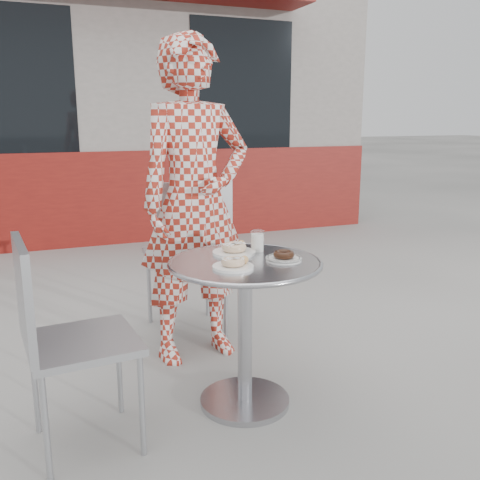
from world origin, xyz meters
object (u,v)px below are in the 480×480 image
object	(u,v)px
chair_left	(82,384)
plate_far	(234,249)
plate_near	(234,264)
milk_cup	(257,242)
bistro_table	(245,297)
chair_far	(187,285)
plate_checker	(284,257)
seated_person	(195,202)

from	to	relation	value
chair_left	plate_far	distance (m)	0.90
plate_near	milk_cup	size ratio (longest dim) A/B	1.74
bistro_table	chair_far	size ratio (longest dim) A/B	0.72
plate_near	chair_far	bearing A→B (deg)	85.47
chair_left	plate_near	distance (m)	0.80
plate_far	chair_left	bearing A→B (deg)	-165.36
plate_checker	milk_cup	world-z (taller)	milk_cup
chair_left	plate_checker	bearing A→B (deg)	-94.85
bistro_table	seated_person	xyz separation A→B (m)	(-0.04, 0.63, 0.35)
chair_far	plate_near	distance (m)	1.16
bistro_table	chair_left	bearing A→B (deg)	-175.65
bistro_table	plate_checker	distance (m)	0.26
bistro_table	plate_near	distance (m)	0.23
bistro_table	chair_left	world-z (taller)	chair_left
plate_checker	milk_cup	xyz separation A→B (m)	(-0.05, 0.20, 0.03)
bistro_table	chair_far	bearing A→B (deg)	90.29
plate_far	plate_checker	distance (m)	0.25
bistro_table	chair_far	distance (m)	1.01
chair_far	plate_near	bearing A→B (deg)	87.30
plate_near	milk_cup	xyz separation A→B (m)	(0.21, 0.24, 0.03)
plate_far	plate_near	size ratio (longest dim) A/B	1.14
chair_far	plate_far	bearing A→B (deg)	92.25
bistro_table	milk_cup	world-z (taller)	milk_cup
milk_cup	plate_near	bearing A→B (deg)	-132.02
bistro_table	seated_person	world-z (taller)	seated_person
plate_checker	milk_cup	size ratio (longest dim) A/B	1.63
bistro_table	plate_near	xyz separation A→B (m)	(-0.09, -0.09, 0.19)
chair_far	plate_checker	bearing A→B (deg)	101.39
seated_person	plate_checker	bearing A→B (deg)	-81.35
plate_far	plate_checker	size ratio (longest dim) A/B	1.22
milk_cup	seated_person	bearing A→B (deg)	109.00
bistro_table	plate_far	xyz separation A→B (m)	(0.00, 0.14, 0.20)
chair_far	plate_near	world-z (taller)	chair_far
plate_far	milk_cup	xyz separation A→B (m)	(0.12, 0.01, 0.03)
chair_far	plate_checker	distance (m)	1.13
chair_far	seated_person	size ratio (longest dim) A/B	0.55
seated_person	plate_checker	distance (m)	0.73
milk_cup	bistro_table	bearing A→B (deg)	-130.09
chair_left	milk_cup	bearing A→B (deg)	-81.99
bistro_table	plate_checker	bearing A→B (deg)	-17.15
plate_far	milk_cup	world-z (taller)	milk_cup
seated_person	chair_far	bearing A→B (deg)	75.32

